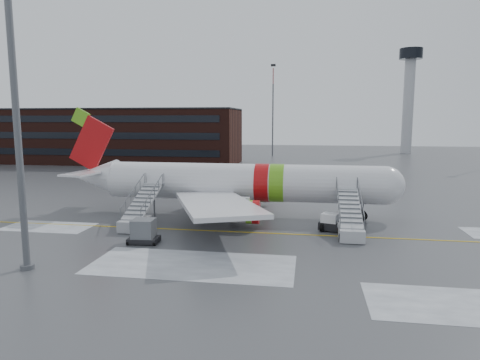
% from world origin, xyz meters
% --- Properties ---
extents(ground, '(260.00, 260.00, 0.00)m').
position_xyz_m(ground, '(0.00, 0.00, 0.00)').
color(ground, '#494C4F').
rests_on(ground, ground).
extents(airliner, '(35.03, 32.97, 11.18)m').
position_xyz_m(airliner, '(-5.82, 5.58, 3.42)').
color(airliner, white).
rests_on(airliner, ground).
extents(airstair_fwd, '(2.05, 7.70, 3.48)m').
position_xyz_m(airstair_fwd, '(5.33, -0.96, 1.06)').
color(airstair_fwd, '#B3B6BB').
rests_on(airstair_fwd, ground).
extents(airstair_aft, '(2.05, 7.70, 3.48)m').
position_xyz_m(airstair_aft, '(-13.65, -0.96, 1.06)').
color(airstair_aft, '#A4A6AB').
rests_on(airstair_aft, ground).
extents(pushback_tug, '(3.07, 2.68, 1.57)m').
position_xyz_m(pushback_tug, '(4.03, 0.74, 0.69)').
color(pushback_tug, black).
rests_on(pushback_tug, ground).
extents(uld_container, '(2.48, 1.88, 1.94)m').
position_xyz_m(uld_container, '(-11.28, -5.50, 0.91)').
color(uld_container, black).
rests_on(uld_container, ground).
extents(light_mast_near, '(1.20, 1.20, 27.90)m').
position_xyz_m(light_mast_near, '(-16.66, -12.53, 14.35)').
color(light_mast_near, '#595B60').
rests_on(light_mast_near, ground).
extents(terminal_building, '(62.00, 16.11, 12.30)m').
position_xyz_m(terminal_building, '(-45.00, 54.98, 6.20)').
color(terminal_building, '#3F1E16').
rests_on(terminal_building, ground).
extents(control_tower, '(6.40, 6.40, 30.00)m').
position_xyz_m(control_tower, '(30.00, 95.00, 18.75)').
color(control_tower, '#B2B5BA').
rests_on(control_tower, ground).
extents(light_mast_far_n, '(1.20, 1.20, 24.25)m').
position_xyz_m(light_mast_far_n, '(-8.00, 78.00, 13.84)').
color(light_mast_far_n, '#595B60').
rests_on(light_mast_far_n, ground).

